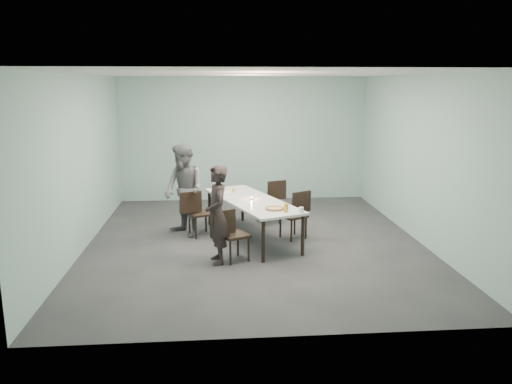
{
  "coord_description": "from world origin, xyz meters",
  "views": [
    {
      "loc": [
        -0.7,
        -8.68,
        2.84
      ],
      "look_at": [
        0.0,
        -0.28,
        1.0
      ],
      "focal_mm": 35.0,
      "sensor_mm": 36.0,
      "label": 1
    }
  ],
  "objects": [
    {
      "name": "ground",
      "position": [
        0.0,
        0.0,
        0.0
      ],
      "size": [
        7.0,
        7.0,
        0.0
      ],
      "primitive_type": "plane",
      "color": "#333335",
      "rests_on": "ground"
    },
    {
      "name": "chair_far_left",
      "position": [
        -1.06,
        0.47,
        0.5
      ],
      "size": [
        0.65,
        0.55,
        0.87
      ],
      "rotation": [
        0.0,
        0.0,
        0.41
      ],
      "color": "black",
      "rests_on": "ground"
    },
    {
      "name": "water_tumbler",
      "position": [
        0.71,
        -0.79,
        0.8
      ],
      "size": [
        0.08,
        0.08,
        0.09
      ],
      "primitive_type": "cylinder",
      "color": "silver",
      "rests_on": "table"
    },
    {
      "name": "side_plate",
      "position": [
        0.26,
        -0.35,
        0.76
      ],
      "size": [
        0.18,
        0.18,
        0.01
      ],
      "primitive_type": "cylinder",
      "color": "white",
      "rests_on": "table"
    },
    {
      "name": "beer_glass",
      "position": [
        0.46,
        -0.75,
        0.82
      ],
      "size": [
        0.08,
        0.08,
        0.15
      ],
      "primitive_type": "cylinder",
      "color": "gold",
      "rests_on": "table"
    },
    {
      "name": "menu",
      "position": [
        -0.49,
        0.84,
        0.75
      ],
      "size": [
        0.36,
        0.31,
        0.01
      ],
      "primitive_type": "cube",
      "rotation": [
        0.0,
        0.0,
        0.37
      ],
      "color": "silver",
      "rests_on": "table"
    },
    {
      "name": "tealight",
      "position": [
        -0.04,
        0.22,
        0.77
      ],
      "size": [
        0.06,
        0.06,
        0.05
      ],
      "color": "silver",
      "rests_on": "table"
    },
    {
      "name": "pizza",
      "position": [
        0.29,
        -0.57,
        0.77
      ],
      "size": [
        0.34,
        0.34,
        0.04
      ],
      "color": "white",
      "rests_on": "table"
    },
    {
      "name": "table",
      "position": [
        -0.04,
        0.22,
        0.69
      ],
      "size": [
        1.78,
        2.75,
        0.75
      ],
      "rotation": [
        0.0,
        0.0,
        0.37
      ],
      "color": "white",
      "rests_on": "ground"
    },
    {
      "name": "chair_near_left",
      "position": [
        -0.48,
        -0.96,
        0.5
      ],
      "size": [
        0.65,
        0.57,
        0.87
      ],
      "rotation": [
        0.0,
        0.0,
        0.49
      ],
      "color": "black",
      "rests_on": "ground"
    },
    {
      "name": "diner_far",
      "position": [
        -1.29,
        0.54,
        0.87
      ],
      "size": [
        1.04,
        1.08,
        1.75
      ],
      "primitive_type": "imported",
      "rotation": [
        0.0,
        0.0,
        -0.92
      ],
      "color": "slate",
      "rests_on": "ground"
    },
    {
      "name": "diner_near",
      "position": [
        -0.68,
        -0.99,
        0.8
      ],
      "size": [
        0.48,
        0.64,
        1.6
      ],
      "primitive_type": "imported",
      "rotation": [
        0.0,
        0.0,
        -1.4
      ],
      "color": "black",
      "rests_on": "ground"
    },
    {
      "name": "chair_far_right",
      "position": [
        0.47,
        1.32,
        0.5
      ],
      "size": [
        0.65,
        0.54,
        0.87
      ],
      "rotation": [
        0.0,
        0.0,
        3.49
      ],
      "color": "black",
      "rests_on": "ground"
    },
    {
      "name": "amber_tumbler",
      "position": [
        -0.34,
        0.86,
        0.79
      ],
      "size": [
        0.07,
        0.07,
        0.08
      ],
      "primitive_type": "cylinder",
      "color": "gold",
      "rests_on": "table"
    },
    {
      "name": "room_shell",
      "position": [
        0.0,
        0.0,
        2.03
      ],
      "size": [
        6.02,
        7.02,
        3.01
      ],
      "color": "#99C0BC",
      "rests_on": "ground"
    },
    {
      "name": "chair_near_right",
      "position": [
        0.81,
        0.23,
        0.5
      ],
      "size": [
        0.64,
        0.57,
        0.87
      ],
      "rotation": [
        0.0,
        0.0,
        3.65
      ],
      "color": "black",
      "rests_on": "ground"
    }
  ]
}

